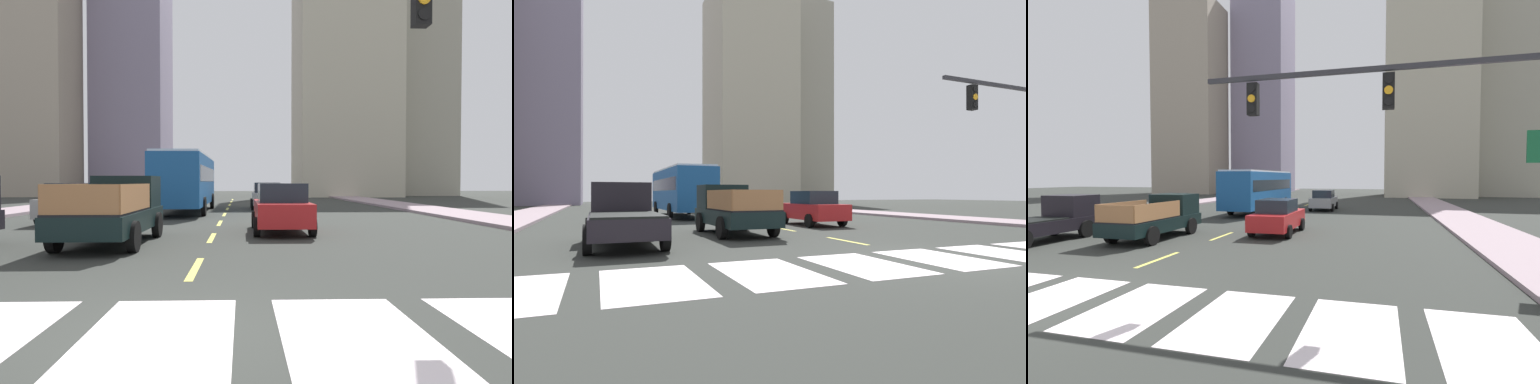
# 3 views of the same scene
# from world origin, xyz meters

# --- Properties ---
(ground_plane) EXTENTS (160.00, 160.00, 0.00)m
(ground_plane) POSITION_xyz_m (0.00, 0.00, 0.00)
(ground_plane) COLOR #30332F
(sidewalk_right) EXTENTS (3.27, 110.00, 0.15)m
(sidewalk_right) POSITION_xyz_m (12.33, 18.00, 0.07)
(sidewalk_right) COLOR gray
(sidewalk_right) RESTS_ON ground
(crosswalk_stripe_4) EXTENTS (1.73, 3.02, 0.01)m
(crosswalk_stripe_4) POSITION_xyz_m (0.00, 0.00, 0.00)
(crosswalk_stripe_4) COLOR silver
(crosswalk_stripe_4) RESTS_ON ground
(crosswalk_stripe_5) EXTENTS (1.73, 3.02, 0.01)m
(crosswalk_stripe_5) POSITION_xyz_m (2.27, 0.00, 0.00)
(crosswalk_stripe_5) COLOR silver
(crosswalk_stripe_5) RESTS_ON ground
(lane_dash_0) EXTENTS (0.16, 2.40, 0.01)m
(lane_dash_0) POSITION_xyz_m (0.00, 4.00, 0.00)
(lane_dash_0) COLOR #DBD355
(lane_dash_0) RESTS_ON ground
(lane_dash_1) EXTENTS (0.16, 2.40, 0.01)m
(lane_dash_1) POSITION_xyz_m (0.00, 9.00, 0.00)
(lane_dash_1) COLOR #DBD355
(lane_dash_1) RESTS_ON ground
(lane_dash_2) EXTENTS (0.16, 2.40, 0.01)m
(lane_dash_2) POSITION_xyz_m (0.00, 14.00, 0.00)
(lane_dash_2) COLOR #DBD355
(lane_dash_2) RESTS_ON ground
(lane_dash_3) EXTENTS (0.16, 2.40, 0.01)m
(lane_dash_3) POSITION_xyz_m (0.00, 19.00, 0.00)
(lane_dash_3) COLOR #DBD355
(lane_dash_3) RESTS_ON ground
(lane_dash_4) EXTENTS (0.16, 2.40, 0.01)m
(lane_dash_4) POSITION_xyz_m (0.00, 24.00, 0.00)
(lane_dash_4) COLOR #DBD355
(lane_dash_4) RESTS_ON ground
(lane_dash_5) EXTENTS (0.16, 2.40, 0.01)m
(lane_dash_5) POSITION_xyz_m (0.00, 29.00, 0.00)
(lane_dash_5) COLOR #DBD355
(lane_dash_5) RESTS_ON ground
(lane_dash_6) EXTENTS (0.16, 2.40, 0.01)m
(lane_dash_6) POSITION_xyz_m (0.00, 34.00, 0.00)
(lane_dash_6) COLOR #DBD355
(lane_dash_6) RESTS_ON ground
(lane_dash_7) EXTENTS (0.16, 2.40, 0.01)m
(lane_dash_7) POSITION_xyz_m (0.00, 39.00, 0.00)
(lane_dash_7) COLOR #DBD355
(lane_dash_7) RESTS_ON ground
(pickup_stakebed) EXTENTS (2.18, 5.20, 1.96)m
(pickup_stakebed) POSITION_xyz_m (-2.74, 8.10, 0.94)
(pickup_stakebed) COLOR black
(pickup_stakebed) RESTS_ON ground
(city_bus) EXTENTS (2.72, 10.80, 3.32)m
(city_bus) POSITION_xyz_m (-2.27, 20.98, 1.95)
(city_bus) COLOR #1A5295
(city_bus) RESTS_ON ground
(sedan_far) EXTENTS (2.02, 4.40, 1.72)m
(sedan_far) POSITION_xyz_m (-6.30, 14.40, 0.86)
(sedan_far) COLOR #959395
(sedan_far) RESTS_ON ground
(sedan_near_left) EXTENTS (2.02, 4.40, 1.72)m
(sedan_near_left) POSITION_xyz_m (2.33, 10.52, 0.86)
(sedan_near_left) COLOR red
(sedan_near_left) RESTS_ON ground
(sedan_mid) EXTENTS (2.02, 4.40, 1.72)m
(sedan_mid) POSITION_xyz_m (2.53, 23.79, 0.86)
(sedan_mid) COLOR #949596
(sedan_mid) RESTS_ON ground
(tower_tall_centre) EXTENTS (9.33, 10.53, 37.50)m
(tower_tall_centre) POSITION_xyz_m (-14.29, 58.38, 18.75)
(tower_tall_centre) COLOR gray
(tower_tall_centre) RESTS_ON ground
(block_mid_left) EXTENTS (11.65, 11.02, 31.53)m
(block_mid_left) POSITION_xyz_m (13.47, 49.85, 15.76)
(block_mid_left) COLOR #BCB49C
(block_mid_left) RESTS_ON ground
(block_mid_right) EXTENTS (10.75, 7.90, 32.50)m
(block_mid_right) POSITION_xyz_m (-25.16, 50.11, 16.25)
(block_mid_right) COLOR #A39683
(block_mid_right) RESTS_ON ground
(block_low_left) EXTENTS (8.62, 7.26, 33.05)m
(block_low_left) POSITION_xyz_m (23.75, 53.04, 16.53)
(block_low_left) COLOR #9F9B89
(block_low_left) RESTS_ON ground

